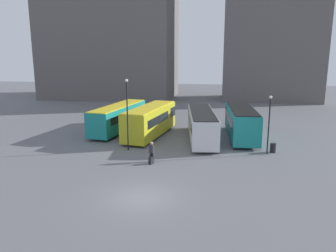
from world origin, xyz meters
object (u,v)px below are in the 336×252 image
object	(u,v)px
lamp_post_0	(269,120)
trash_bin	(273,148)
traveler	(152,150)
suitcase	(151,161)
lamp_post_1	(127,110)
bus_0	(119,117)
bus_3	(241,121)
bus_1	(151,120)
bus_2	(202,124)

from	to	relation	value
lamp_post_0	trash_bin	xyz separation A→B (m)	(0.58, 0.64, -2.66)
traveler	suitcase	size ratio (longest dim) A/B	2.16
suitcase	lamp_post_1	world-z (taller)	lamp_post_1
bus_0	traveler	size ratio (longest dim) A/B	6.41
bus_3	lamp_post_0	xyz separation A→B (m)	(1.99, -5.74, 1.34)
suitcase	bus_1	bearing A→B (deg)	34.51
bus_0	bus_2	world-z (taller)	bus_2
bus_2	lamp_post_0	bearing A→B (deg)	-133.43
suitcase	traveler	bearing A→B (deg)	28.94
suitcase	lamp_post_0	bearing A→B (deg)	-44.12
bus_0	suitcase	distance (m)	12.62
bus_3	bus_1	bearing A→B (deg)	90.54
bus_2	trash_bin	xyz separation A→B (m)	(6.62, -3.73, -1.20)
bus_0	bus_3	distance (m)	13.66
traveler	lamp_post_1	size ratio (longest dim) A/B	0.26
bus_2	bus_3	size ratio (longest dim) A/B	1.11
bus_3	traveler	size ratio (longest dim) A/B	5.91
traveler	bus_2	bearing A→B (deg)	-1.69
lamp_post_1	lamp_post_0	bearing A→B (deg)	3.08
bus_1	lamp_post_0	distance (m)	12.66
bus_0	bus_3	world-z (taller)	bus_3
bus_0	lamp_post_0	size ratio (longest dim) A/B	2.11
bus_1	trash_bin	distance (m)	12.95
traveler	suitcase	distance (m)	0.90
lamp_post_0	lamp_post_1	bearing A→B (deg)	-176.92
bus_1	bus_2	world-z (taller)	bus_1
bus_0	lamp_post_0	bearing A→B (deg)	-105.52
bus_3	lamp_post_1	distance (m)	12.41
suitcase	bus_0	bearing A→B (deg)	51.18
traveler	trash_bin	world-z (taller)	traveler
bus_1	bus_2	distance (m)	5.54
bus_0	bus_3	bearing A→B (deg)	-86.47
bus_1	lamp_post_1	size ratio (longest dim) A/B	1.57
bus_3	traveler	bearing A→B (deg)	137.31
lamp_post_0	bus_3	bearing A→B (deg)	109.12
suitcase	lamp_post_1	xyz separation A→B (m)	(-2.89, 3.50, 3.49)
bus_3	traveler	world-z (taller)	bus_3
bus_2	lamp_post_0	xyz separation A→B (m)	(6.03, -4.36, 1.46)
traveler	trash_bin	xyz separation A→B (m)	(10.18, 4.29, -0.59)
bus_3	lamp_post_1	size ratio (longest dim) A/B	1.55
trash_bin	bus_2	bearing A→B (deg)	150.62
bus_1	traveler	size ratio (longest dim) A/B	5.99
bus_1	lamp_post_0	bearing A→B (deg)	-104.83
bus_0	lamp_post_0	world-z (taller)	lamp_post_0
bus_1	suitcase	xyz separation A→B (m)	(2.00, -9.20, -1.45)
bus_2	traveler	distance (m)	8.80
bus_3	trash_bin	world-z (taller)	bus_3
bus_2	lamp_post_1	size ratio (longest dim) A/B	1.72
suitcase	bus_2	bearing A→B (deg)	-0.06
bus_3	suitcase	distance (m)	12.54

